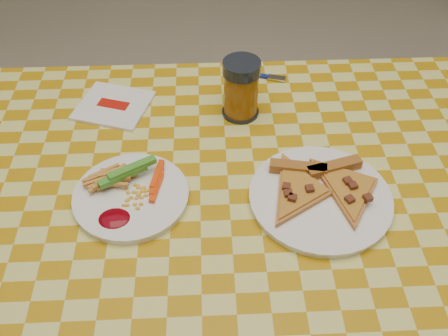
{
  "coord_description": "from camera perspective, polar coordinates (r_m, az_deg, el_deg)",
  "views": [
    {
      "loc": [
        -0.03,
        -0.57,
        1.43
      ],
      "look_at": [
        -0.01,
        0.07,
        0.78
      ],
      "focal_mm": 40.0,
      "sensor_mm": 36.0,
      "label": 1
    }
  ],
  "objects": [
    {
      "name": "table",
      "position": [
        0.94,
        0.6,
        -7.08
      ],
      "size": [
        1.28,
        0.88,
        0.76
      ],
      "color": "silver",
      "rests_on": "ground"
    },
    {
      "name": "plate_left",
      "position": [
        0.9,
        -10.55,
        -3.28
      ],
      "size": [
        0.22,
        0.22,
        0.01
      ],
      "primitive_type": "cylinder",
      "rotation": [
        0.0,
        0.0,
        -0.12
      ],
      "color": "white",
      "rests_on": "table"
    },
    {
      "name": "plate_right",
      "position": [
        0.9,
        10.91,
        -3.45
      ],
      "size": [
        0.32,
        0.32,
        0.01
      ],
      "primitive_type": "cylinder",
      "rotation": [
        0.0,
        0.0,
        -0.4
      ],
      "color": "white",
      "rests_on": "table"
    },
    {
      "name": "fries_veggies",
      "position": [
        0.9,
        -11.15,
        -1.91
      ],
      "size": [
        0.16,
        0.15,
        0.04
      ],
      "color": "gold",
      "rests_on": "plate_left"
    },
    {
      "name": "pizza_slices",
      "position": [
        0.89,
        11.04,
        -2.11
      ],
      "size": [
        0.26,
        0.23,
        0.02
      ],
      "color": "#C9783E",
      "rests_on": "plate_right"
    },
    {
      "name": "drink_glass",
      "position": [
        1.02,
        1.96,
        9.0
      ],
      "size": [
        0.08,
        0.08,
        0.13
      ],
      "color": "black",
      "rests_on": "table"
    },
    {
      "name": "napkin",
      "position": [
        1.1,
        -12.51,
        6.99
      ],
      "size": [
        0.18,
        0.17,
        0.01
      ],
      "rotation": [
        0.0,
        0.0,
        -0.31
      ],
      "color": "white",
      "rests_on": "table"
    },
    {
      "name": "fork",
      "position": [
        1.16,
        3.99,
        10.52
      ],
      "size": [
        0.13,
        0.05,
        0.01
      ],
      "rotation": [
        0.0,
        0.0,
        -0.29
      ],
      "color": "navy",
      "rests_on": "table"
    }
  ]
}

